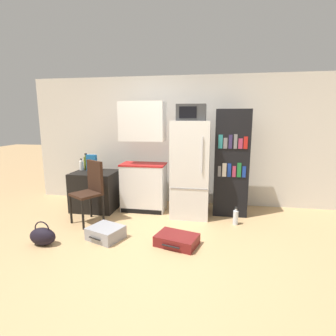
{
  "coord_description": "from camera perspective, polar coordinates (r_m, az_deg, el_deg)",
  "views": [
    {
      "loc": [
        0.66,
        -3.14,
        1.68
      ],
      "look_at": [
        -0.03,
        0.85,
        0.91
      ],
      "focal_mm": 28.0,
      "sensor_mm": 36.0,
      "label": 1
    }
  ],
  "objects": [
    {
      "name": "suitcase_small_flat",
      "position": [
        3.9,
        -13.4,
        -13.57
      ],
      "size": [
        0.55,
        0.51,
        0.18
      ],
      "rotation": [
        0.0,
        0.0,
        -0.36
      ],
      "color": "#99999E",
      "rests_on": "ground_plane"
    },
    {
      "name": "water_bottle_front",
      "position": [
        4.39,
        14.5,
        -10.32
      ],
      "size": [
        0.08,
        0.08,
        0.29
      ],
      "color": "silver",
      "rests_on": "ground_plane"
    },
    {
      "name": "cereal_box",
      "position": [
        5.11,
        -16.27,
        1.11
      ],
      "size": [
        0.19,
        0.07,
        0.3
      ],
      "color": "#1E66A8",
      "rests_on": "side_table"
    },
    {
      "name": "suitcase_large_flat",
      "position": [
        3.65,
        1.93,
        -15.38
      ],
      "size": [
        0.62,
        0.5,
        0.14
      ],
      "rotation": [
        0.0,
        0.0,
        -0.27
      ],
      "color": "maroon",
      "rests_on": "ground_plane"
    },
    {
      "name": "bottle_milk_white",
      "position": [
        5.23,
        -18.34,
        0.57
      ],
      "size": [
        0.08,
        0.08,
        0.22
      ],
      "color": "white",
      "rests_on": "side_table"
    },
    {
      "name": "wall_back",
      "position": [
        5.18,
        4.73,
        5.85
      ],
      "size": [
        6.4,
        0.1,
        2.47
      ],
      "color": "silver",
      "rests_on": "ground_plane"
    },
    {
      "name": "side_table",
      "position": [
        5.08,
        -15.47,
        -4.74
      ],
      "size": [
        0.78,
        0.66,
        0.71
      ],
      "color": "black",
      "rests_on": "ground_plane"
    },
    {
      "name": "handbag",
      "position": [
        4.0,
        -25.63,
        -13.23
      ],
      "size": [
        0.36,
        0.2,
        0.33
      ],
      "color": "black",
      "rests_on": "ground_plane"
    },
    {
      "name": "refrigerator",
      "position": [
        4.52,
        4.94,
        -0.24
      ],
      "size": [
        0.64,
        0.67,
        1.64
      ],
      "color": "silver",
      "rests_on": "ground_plane"
    },
    {
      "name": "bookshelf",
      "position": [
        4.65,
        13.6,
        1.02
      ],
      "size": [
        0.57,
        0.35,
        1.83
      ],
      "color": "black",
      "rests_on": "ground_plane"
    },
    {
      "name": "bottle_green_tall",
      "position": [
        4.88,
        -16.43,
        0.13
      ],
      "size": [
        0.06,
        0.06,
        0.25
      ],
      "color": "#1E6028",
      "rests_on": "side_table"
    },
    {
      "name": "microwave",
      "position": [
        4.43,
        5.13,
        11.94
      ],
      "size": [
        0.48,
        0.37,
        0.27
      ],
      "color": "#333333",
      "rests_on": "refrigerator"
    },
    {
      "name": "kitchen_hutch",
      "position": [
        4.75,
        -5.39,
        1.4
      ],
      "size": [
        0.8,
        0.45,
        1.96
      ],
      "color": "white",
      "rests_on": "ground_plane"
    },
    {
      "name": "ground_plane",
      "position": [
        3.62,
        -1.86,
        -16.84
      ],
      "size": [
        24.0,
        24.0,
        0.0
      ],
      "primitive_type": "plane",
      "color": "tan"
    },
    {
      "name": "bottle_olive_oil",
      "position": [
        5.29,
        -17.38,
        1.15
      ],
      "size": [
        0.09,
        0.09,
        0.31
      ],
      "color": "#566619",
      "rests_on": "side_table"
    },
    {
      "name": "chair",
      "position": [
        4.43,
        -16.44,
        -3.9
      ],
      "size": [
        0.55,
        0.55,
        1.01
      ],
      "rotation": [
        0.0,
        0.0,
        -0.56
      ],
      "color": "black",
      "rests_on": "ground_plane"
    }
  ]
}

